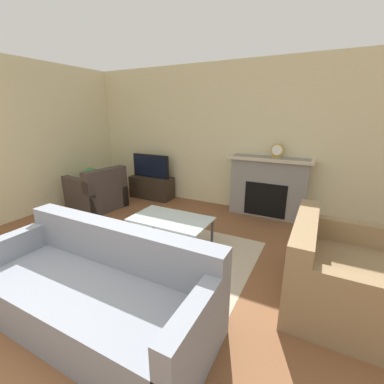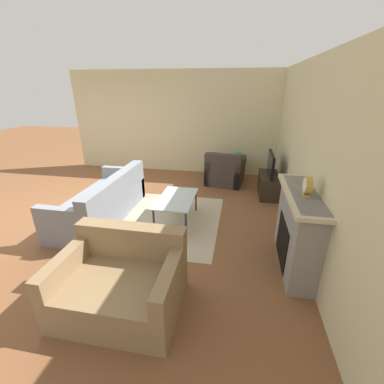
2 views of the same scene
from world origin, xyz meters
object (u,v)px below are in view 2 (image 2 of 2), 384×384
at_px(armchair_by_window, 225,172).
at_px(coffee_table, 176,200).
at_px(couch_loveseat, 122,283).
at_px(tv, 271,164).
at_px(mantel_clock, 307,186).
at_px(couch_sectional, 103,203).
at_px(potted_plant, 238,162).

height_order(armchair_by_window, coffee_table, armchair_by_window).
height_order(couch_loveseat, coffee_table, couch_loveseat).
distance_m(tv, coffee_table, 2.36).
xyz_separation_m(tv, coffee_table, (1.57, -1.74, -0.30)).
height_order(armchair_by_window, mantel_clock, mantel_clock).
distance_m(armchair_by_window, mantel_clock, 3.45).
height_order(tv, couch_sectional, tv).
distance_m(armchair_by_window, coffee_table, 2.26).
relative_size(tv, couch_loveseat, 0.69).
bearing_deg(couch_sectional, coffee_table, 93.60).
relative_size(tv, couch_sectional, 0.41).
bearing_deg(armchair_by_window, couch_sectional, 55.08).
bearing_deg(mantel_clock, couch_loveseat, -63.43).
height_order(tv, armchair_by_window, tv).
distance_m(tv, couch_loveseat, 4.05).
xyz_separation_m(couch_sectional, mantel_clock, (0.91, 3.24, 0.91)).
distance_m(coffee_table, potted_plant, 2.83).
relative_size(armchair_by_window, mantel_clock, 4.14).
bearing_deg(armchair_by_window, coffee_table, 79.76).
height_order(couch_loveseat, armchair_by_window, same).
bearing_deg(tv, mantel_clock, 2.75).
relative_size(tv, armchair_by_window, 0.90).
xyz_separation_m(potted_plant, mantel_clock, (3.63, 0.82, 0.77)).
bearing_deg(potted_plant, coffee_table, -21.55).
bearing_deg(tv, couch_sectional, -61.95).
relative_size(potted_plant, mantel_clock, 2.96).
relative_size(couch_loveseat, mantel_clock, 5.41).
bearing_deg(couch_sectional, mantel_clock, 74.39).
bearing_deg(coffee_table, couch_loveseat, -3.84).
height_order(couch_loveseat, mantel_clock, mantel_clock).
distance_m(tv, mantel_clock, 2.61).
bearing_deg(couch_loveseat, couch_sectional, 123.28).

